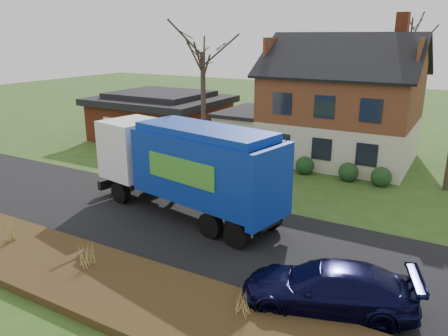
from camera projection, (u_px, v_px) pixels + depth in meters
The scene contains 13 objects.
ground at pixel (199, 229), 18.65m from camera, with size 120.00×120.00×0.00m, color #294C19.
road at pixel (199, 229), 18.64m from camera, with size 80.00×7.00×0.02m, color black.
mulch_verge at pixel (111, 285), 14.21m from camera, with size 80.00×3.50×0.30m, color black.
main_house at pixel (334, 98), 28.30m from camera, with size 12.95×8.95×9.26m.
ranch_house at pixel (161, 116), 34.62m from camera, with size 9.80×8.20×3.70m.
garbage_truck at pixel (188, 164), 19.45m from camera, with size 10.23×4.43×4.25m.
silver_sedan at pixel (210, 174), 23.72m from camera, with size 1.47×4.23×1.39m, color #B1B3B9.
navy_wagon at pixel (328, 288), 12.96m from camera, with size 2.08×5.13×1.49m, color black.
tree_front_west at pixel (202, 33), 24.70m from camera, with size 3.29×3.29×9.78m.
tree_back at pixel (413, 19), 31.20m from camera, with size 3.42×3.42×10.81m.
grass_clump_west at pixel (10, 228), 16.82m from camera, with size 0.39×0.32×1.03m.
grass_clump_mid at pixel (87, 253), 15.00m from camera, with size 0.34×0.28×0.96m.
grass_clump_east at pixel (243, 302), 12.35m from camera, with size 0.32×0.26×0.80m.
Camera 1 is at (9.42, -14.28, 7.95)m, focal length 35.00 mm.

